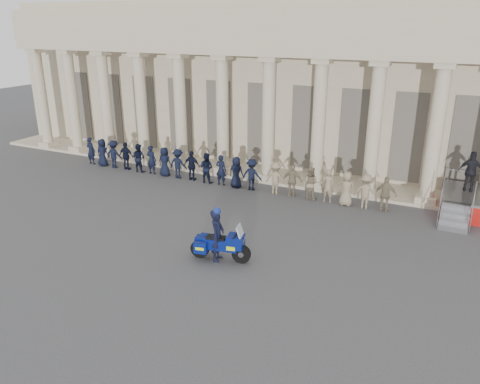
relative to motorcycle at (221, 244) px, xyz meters
name	(u,v)px	position (x,y,z in m)	size (l,w,h in m)	color
ground	(216,249)	(-0.58, 0.66, -0.61)	(90.00, 90.00, 0.00)	#3F3F41
building	(332,80)	(-0.58, 15.41, 3.92)	(40.00, 12.50, 9.00)	tan
officer_rank	(220,170)	(-3.84, 7.08, 0.18)	(17.44, 0.60, 1.58)	black
motorcycle	(221,244)	(0.00, 0.00, 0.00)	(2.17, 1.03, 1.40)	black
rider	(217,234)	(-0.12, -0.02, 0.37)	(0.57, 0.76, 1.97)	black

